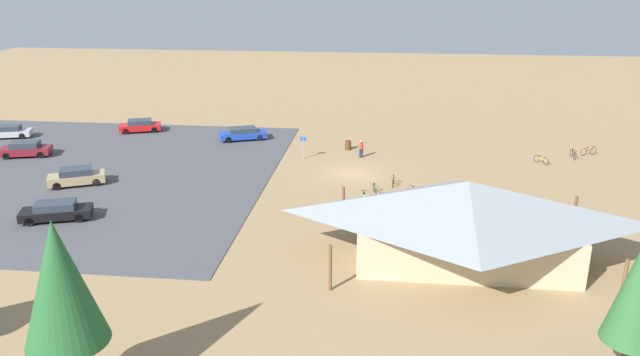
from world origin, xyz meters
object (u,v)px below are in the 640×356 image
at_px(pine_west, 639,289).
at_px(car_maroon_second_row, 26,149).
at_px(trash_bin, 348,145).
at_px(bicycle_yellow_near_porch, 541,160).
at_px(bicycle_silver_lone_west, 397,205).
at_px(bike_pavilion, 466,215).
at_px(bicycle_red_edge_north, 589,151).
at_px(bicycle_white_trailside, 409,192).
at_px(car_red_aisle_side, 140,126).
at_px(bicycle_orange_yard_right, 393,181).
at_px(bicycle_black_near_sign, 573,154).
at_px(pine_mideast, 60,284).
at_px(bicycle_teal_yard_left, 364,197).
at_px(car_silver_near_entry, 8,132).
at_px(lot_sign, 303,144).
at_px(car_tan_back_corner, 76,177).
at_px(car_blue_end_stall, 243,134).
at_px(car_black_inner_stall, 56,211).
at_px(bicycle_green_yard_center, 375,190).
at_px(visitor_near_lot, 361,148).
at_px(bicycle_purple_mid_cluster, 433,193).

xyz_separation_m(pine_west, car_maroon_second_row, (43.96, -28.42, -3.74)).
xyz_separation_m(trash_bin, bicycle_yellow_near_porch, (-17.69, 2.56, -0.10)).
xyz_separation_m(trash_bin, bicycle_silver_lone_west, (-4.63, 15.41, -0.07)).
bearing_deg(bike_pavilion, bicycle_red_edge_north, -120.83).
relative_size(bicycle_white_trailside, car_red_aisle_side, 0.30).
height_order(bicycle_silver_lone_west, bicycle_orange_yard_right, bicycle_silver_lone_west).
xyz_separation_m(bicycle_orange_yard_right, bicycle_black_near_sign, (-16.63, -9.47, 0.01)).
bearing_deg(pine_mideast, bicycle_red_edge_north, -129.05).
relative_size(bicycle_teal_yard_left, car_silver_near_entry, 0.35).
distance_m(lot_sign, bicycle_red_edge_north, 26.99).
distance_m(bicycle_white_trailside, car_silver_near_entry, 42.90).
height_order(trash_bin, bicycle_teal_yard_left, trash_bin).
bearing_deg(car_tan_back_corner, car_blue_end_stall, -124.09).
height_order(pine_west, car_black_inner_stall, pine_west).
relative_size(bicycle_green_yard_center, visitor_near_lot, 1.03).
xyz_separation_m(pine_mideast, car_maroon_second_row, (21.31, -32.08, -4.58)).
height_order(bike_pavilion, car_red_aisle_side, bike_pavilion).
bearing_deg(bike_pavilion, bicycle_white_trailside, -74.17).
bearing_deg(car_red_aisle_side, trash_bin, 169.37).
distance_m(bicycle_red_edge_north, car_blue_end_stall, 33.74).
bearing_deg(bicycle_green_yard_center, bicycle_red_edge_north, -146.99).
distance_m(bicycle_orange_yard_right, bicycle_red_edge_north, 21.24).
bearing_deg(bicycle_teal_yard_left, bicycle_purple_mid_cluster, -164.12).
distance_m(bicycle_yellow_near_porch, car_red_aisle_side, 40.98).
height_order(trash_bin, car_tan_back_corner, car_tan_back_corner).
xyz_separation_m(bicycle_green_yard_center, visitor_near_lot, (1.56, -9.70, 0.52)).
relative_size(pine_mideast, pine_west, 1.14).
bearing_deg(bicycle_silver_lone_west, pine_mideast, 59.60).
xyz_separation_m(bicycle_teal_yard_left, car_black_inner_stall, (21.26, 6.10, 0.36)).
bearing_deg(bicycle_yellow_near_porch, car_silver_near_entry, -3.01).
bearing_deg(pine_west, lot_sign, -59.58).
distance_m(trash_bin, bicycle_red_edge_north, 22.76).
distance_m(bicycle_silver_lone_west, car_red_aisle_side, 33.70).
relative_size(pine_west, bicycle_purple_mid_cluster, 3.95).
height_order(bicycle_silver_lone_west, car_blue_end_stall, car_blue_end_stall).
distance_m(trash_bin, pine_west, 37.19).
height_order(lot_sign, bicycle_green_yard_center, lot_sign).
distance_m(bicycle_red_edge_north, car_silver_near_entry, 58.13).
relative_size(bike_pavilion, car_tan_back_corner, 3.33).
bearing_deg(car_blue_end_stall, bicycle_silver_lone_west, 131.42).
bearing_deg(bicycle_silver_lone_west, car_silver_near_entry, -21.34).
distance_m(bicycle_purple_mid_cluster, car_maroon_second_row, 37.88).
bearing_deg(pine_west, bicycle_green_yard_center, -63.06).
relative_size(lot_sign, car_black_inner_stall, 0.43).
xyz_separation_m(bicycle_teal_yard_left, car_silver_near_entry, (37.58, -14.14, 0.35)).
relative_size(bicycle_orange_yard_right, bicycle_red_edge_north, 1.03).
bearing_deg(bicycle_silver_lone_west, car_tan_back_corner, -5.62).
xyz_separation_m(bike_pavilion, car_silver_near_entry, (43.96, -23.27, -2.20)).
xyz_separation_m(bike_pavilion, bicycle_black_near_sign, (-12.44, -22.55, -2.51)).
height_order(bicycle_orange_yard_right, bicycle_white_trailside, bicycle_orange_yard_right).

